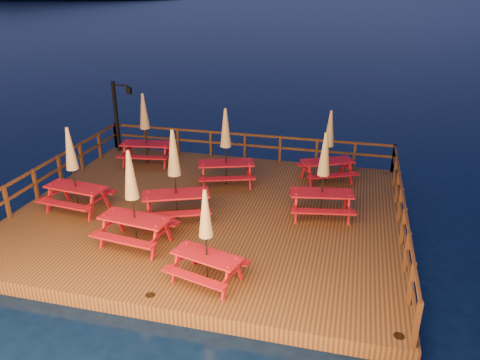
{
  "coord_description": "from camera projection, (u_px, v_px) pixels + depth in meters",
  "views": [
    {
      "loc": [
        4.27,
        -12.85,
        7.2
      ],
      "look_at": [
        0.86,
        0.6,
        1.28
      ],
      "focal_mm": 35.0,
      "sensor_mm": 36.0,
      "label": 1
    }
  ],
  "objects": [
    {
      "name": "picnic_table_6",
      "position": [
        329.0,
        145.0,
        16.73
      ],
      "size": [
        2.34,
        2.18,
        2.66
      ],
      "rotation": [
        0.0,
        0.0,
        0.45
      ],
      "color": "#9B0E12",
      "rests_on": "deck"
    },
    {
      "name": "picnic_table_4",
      "position": [
        145.0,
        128.0,
        18.36
      ],
      "size": [
        2.2,
        1.9,
        2.85
      ],
      "rotation": [
        0.0,
        0.0,
        0.14
      ],
      "color": "#9B0E12",
      "rests_on": "deck"
    },
    {
      "name": "picnic_table_2",
      "position": [
        226.0,
        146.0,
        16.41
      ],
      "size": [
        2.39,
        2.17,
        2.82
      ],
      "rotation": [
        0.0,
        0.0,
        0.33
      ],
      "color": "#9B0E12",
      "rests_on": "deck"
    },
    {
      "name": "deck_piles",
      "position": [
        210.0,
        229.0,
        15.36
      ],
      "size": [
        11.44,
        9.44,
        1.4
      ],
      "color": "#3B2512",
      "rests_on": "ground"
    },
    {
      "name": "picnic_table_7",
      "position": [
        175.0,
        174.0,
        13.93
      ],
      "size": [
        2.49,
        2.3,
        2.88
      ],
      "rotation": [
        0.0,
        0.0,
        0.39
      ],
      "color": "#9B0E12",
      "rests_on": "deck"
    },
    {
      "name": "lamp_post",
      "position": [
        119.0,
        110.0,
        19.66
      ],
      "size": [
        0.85,
        0.18,
        3.0
      ],
      "color": "black",
      "rests_on": "deck"
    },
    {
      "name": "picnic_table_1",
      "position": [
        73.0,
        168.0,
        14.52
      ],
      "size": [
        2.1,
        1.8,
        2.76
      ],
      "rotation": [
        0.0,
        0.0,
        -0.11
      ],
      "color": "#9B0E12",
      "rests_on": "deck"
    },
    {
      "name": "picnic_table_3",
      "position": [
        132.0,
        197.0,
        12.55
      ],
      "size": [
        2.13,
        1.83,
        2.78
      ],
      "rotation": [
        0.0,
        0.0,
        -0.13
      ],
      "color": "#9B0E12",
      "rests_on": "deck"
    },
    {
      "name": "ground",
      "position": [
        210.0,
        221.0,
        15.24
      ],
      "size": [
        500.0,
        500.0,
        0.0
      ],
      "primitive_type": "plane",
      "color": "black",
      "rests_on": "ground"
    },
    {
      "name": "picnic_table_5",
      "position": [
        206.0,
        235.0,
        11.02
      ],
      "size": [
        2.02,
        1.8,
        2.45
      ],
      "rotation": [
        0.0,
        0.0,
        -0.26
      ],
      "color": "#9B0E12",
      "rests_on": "deck"
    },
    {
      "name": "picnic_table_0",
      "position": [
        323.0,
        174.0,
        14.11
      ],
      "size": [
        2.16,
        1.89,
        2.74
      ],
      "rotation": [
        0.0,
        0.0,
        0.18
      ],
      "color": "#9B0E12",
      "rests_on": "deck"
    },
    {
      "name": "deck",
      "position": [
        210.0,
        215.0,
        15.16
      ],
      "size": [
        12.0,
        10.0,
        0.4
      ],
      "primitive_type": "cube",
      "color": "#432415",
      "rests_on": "ground"
    },
    {
      "name": "railing",
      "position": [
        224.0,
        168.0,
        16.37
      ],
      "size": [
        11.8,
        9.75,
        1.1
      ],
      "color": "#3B2512",
      "rests_on": "deck"
    }
  ]
}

